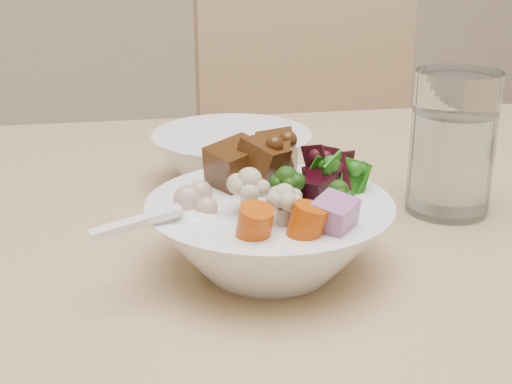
% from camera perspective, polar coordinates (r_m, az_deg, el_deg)
% --- Properties ---
extents(dining_table, '(1.76, 1.15, 0.77)m').
position_cam_1_polar(dining_table, '(0.69, 16.06, -9.57)').
color(dining_table, tan).
rests_on(dining_table, ground).
extents(chair_far, '(0.44, 0.44, 0.93)m').
position_cam_1_polar(chair_far, '(1.34, 5.66, -1.66)').
color(chair_far, tan).
rests_on(chair_far, ground).
extents(food_bowl, '(0.19, 0.19, 0.11)m').
position_cam_1_polar(food_bowl, '(0.57, 1.18, -3.02)').
color(food_bowl, white).
rests_on(food_bowl, dining_table).
extents(soup_spoon, '(0.10, 0.03, 0.02)m').
position_cam_1_polar(soup_spoon, '(0.52, -5.95, -2.26)').
color(soup_spoon, white).
rests_on(soup_spoon, food_bowl).
extents(water_glass, '(0.08, 0.08, 0.14)m').
position_cam_1_polar(water_glass, '(0.70, 15.40, 3.36)').
color(water_glass, silver).
rests_on(water_glass, dining_table).
extents(side_bowl, '(0.17, 0.17, 0.06)m').
position_cam_1_polar(side_bowl, '(0.75, -1.93, 2.68)').
color(side_bowl, white).
rests_on(side_bowl, dining_table).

